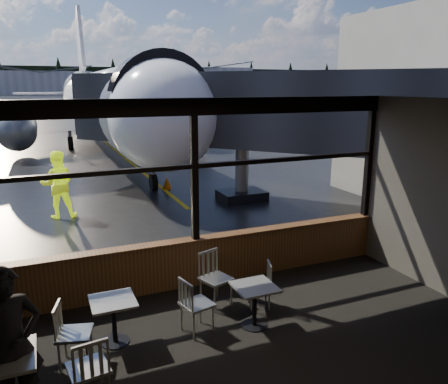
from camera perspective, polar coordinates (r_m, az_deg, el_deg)
ground_plane at (r=127.39m, az=-22.17°, el=11.13°), size 520.00×520.00×0.00m
carpet_floor at (r=6.21m, az=6.35°, el=-22.91°), size 8.00×6.00×0.01m
ceiling at (r=4.99m, az=7.43°, el=11.22°), size 8.00×6.00×0.04m
window_sill at (r=8.39m, az=-3.69°, el=-9.14°), size 8.00×0.28×0.90m
window_header at (r=7.74m, az=-4.03°, el=11.06°), size 8.00×0.18×0.30m
mullion_centre at (r=7.88m, az=-3.89°, el=2.67°), size 0.12×0.12×2.60m
mullion_right at (r=9.87m, az=18.40°, el=4.26°), size 0.12×0.12×2.60m
window_transom at (r=7.86m, az=-3.90°, el=3.39°), size 8.00×0.10×0.08m
airliner at (r=26.66m, az=-15.38°, el=16.25°), size 27.99×33.48×10.16m
jet_bridge at (r=14.25m, az=2.63°, el=8.39°), size 8.91×10.89×4.75m
cafe_table_near at (r=7.08m, az=4.00°, el=-14.65°), size 0.63×0.63×0.69m
cafe_table_mid at (r=6.85m, az=-14.15°, el=-16.10°), size 0.63×0.63×0.70m
chair_near_e at (r=7.61m, az=4.58°, el=-12.01°), size 0.56×0.56×0.81m
chair_near_w at (r=6.89m, az=-3.56°, el=-14.49°), size 0.60×0.60×0.91m
chair_near_n at (r=7.61m, az=-1.06°, el=-11.36°), size 0.66×0.66×0.96m
chair_mid_s at (r=5.76m, az=-17.31°, el=-21.20°), size 0.58×0.58×0.94m
chair_mid_w at (r=6.48m, az=-18.93°, el=-17.18°), size 0.61×0.61×0.92m
passenger at (r=5.61m, az=-25.99°, el=-17.60°), size 0.77×0.61×1.84m
ground_crew at (r=13.29m, az=-20.89°, el=0.93°), size 0.98×0.79×1.93m
cone_nose at (r=16.16m, az=-7.45°, el=1.21°), size 0.33×0.33×0.45m
hangar_mid at (r=192.33m, az=-22.75°, el=13.14°), size 38.00×15.00×10.00m
hangar_right at (r=195.58m, az=-4.37°, el=14.42°), size 50.00×20.00×12.00m
fuel_tank_c at (r=189.46m, az=-25.77°, el=12.25°), size 8.00×8.00×6.00m
treeline at (r=217.34m, az=-22.86°, el=13.35°), size 360.00×3.00×12.00m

